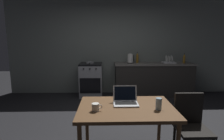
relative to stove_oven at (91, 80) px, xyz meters
The scene contains 14 objects.
ground_plane 2.16m from the stove_oven, 74.77° to the right, with size 12.00×12.00×0.00m, color black.
back_wall 1.28m from the stove_oven, 22.40° to the left, with size 6.40×0.10×2.67m, color slate.
kitchen_counter 1.73m from the stove_oven, ahead, with size 2.16×0.64×0.91m.
stove_oven is the anchor object (origin of this frame).
dining_table 2.92m from the stove_oven, 76.48° to the right, with size 1.21×0.86×0.74m.
chair 3.21m from the stove_oven, 61.50° to the right, with size 0.40×0.40×0.88m.
laptop 2.82m from the stove_oven, 75.89° to the right, with size 0.32×0.28×0.22m.
electric_kettle 1.22m from the stove_oven, ahead, with size 0.18×0.16×0.26m.
bottle 2.61m from the stove_oven, ahead, with size 0.07×0.07×0.27m.
frying_pan 0.48m from the stove_oven, 125.17° to the right, with size 0.22×0.40×0.05m.
coffee_mug 2.99m from the stove_oven, 84.17° to the right, with size 0.13×0.09×0.09m.
drinking_glass 3.14m from the stove_oven, 70.10° to the right, with size 0.07×0.07×0.14m.
dish_rack 2.20m from the stove_oven, ahead, with size 0.34×0.26×0.21m.
bottle_b 1.42m from the stove_oven, ahead, with size 0.07×0.07×0.30m.
Camera 1 is at (-0.12, -3.07, 1.61)m, focal length 30.34 mm.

